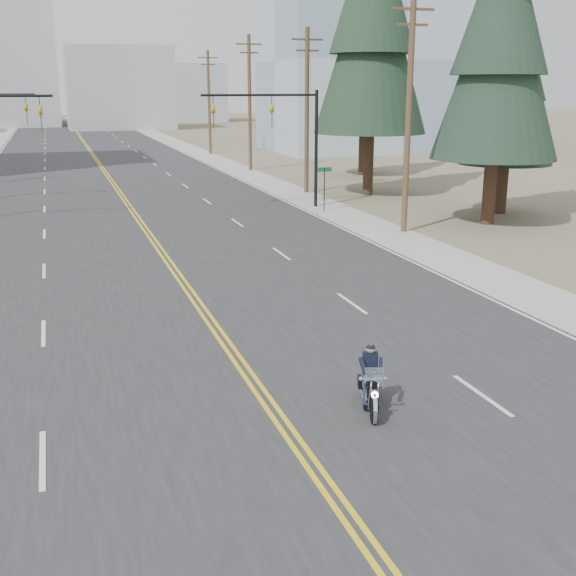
{
  "coord_description": "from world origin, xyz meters",
  "views": [
    {
      "loc": [
        -4.33,
        -9.71,
        7.12
      ],
      "look_at": [
        1.79,
        9.16,
        1.6
      ],
      "focal_mm": 45.0,
      "sensor_mm": 36.0,
      "label": 1
    }
  ],
  "objects": [
    {
      "name": "traffic_mast_right",
      "position": [
        8.98,
        32.0,
        4.94
      ],
      "size": [
        7.1,
        0.26,
        7.0
      ],
      "color": "black",
      "rests_on": "ground"
    },
    {
      "name": "ground_plane",
      "position": [
        0.0,
        0.0,
        0.0
      ],
      "size": [
        400.0,
        400.0,
        0.0
      ],
      "primitive_type": "plane",
      "color": "#776D56",
      "rests_on": "ground"
    },
    {
      "name": "utility_pole_c",
      "position": [
        12.5,
        38.0,
        5.73
      ],
      "size": [
        2.2,
        0.3,
        11.0
      ],
      "color": "brown",
      "rests_on": "ground"
    },
    {
      "name": "haze_bldg_b",
      "position": [
        8.0,
        125.0,
        7.0
      ],
      "size": [
        18.0,
        14.0,
        14.0
      ],
      "primitive_type": "cube",
      "color": "#ADB2B7",
      "rests_on": "ground"
    },
    {
      "name": "road",
      "position": [
        0.0,
        70.0,
        0.01
      ],
      "size": [
        20.0,
        200.0,
        0.01
      ],
      "primitive_type": "cube",
      "color": "#303033",
      "rests_on": "ground"
    },
    {
      "name": "utility_pole_b",
      "position": [
        12.5,
        23.0,
        5.98
      ],
      "size": [
        2.2,
        0.3,
        11.5
      ],
      "color": "brown",
      "rests_on": "ground"
    },
    {
      "name": "conifer_mid",
      "position": [
        20.48,
        26.43,
        8.25
      ],
      "size": [
        5.39,
        5.39,
        14.38
      ],
      "rotation": [
        0.0,
        0.0,
        0.0
      ],
      "color": "#382619",
      "rests_on": "ground"
    },
    {
      "name": "conifer_far",
      "position": [
        20.53,
        46.6,
        9.76
      ],
      "size": [
        6.35,
        6.35,
        17.01
      ],
      "rotation": [
        0.0,
        0.0,
        -0.28
      ],
      "color": "#382619",
      "rests_on": "ground"
    },
    {
      "name": "haze_bldg_c",
      "position": [
        40.0,
        110.0,
        9.0
      ],
      "size": [
        16.0,
        12.0,
        18.0
      ],
      "primitive_type": "cube",
      "color": "#B7BCC6",
      "rests_on": "ground"
    },
    {
      "name": "glass_building",
      "position": [
        32.0,
        70.0,
        10.0
      ],
      "size": [
        24.0,
        16.0,
        20.0
      ],
      "primitive_type": "cube",
      "color": "#9EB5CC",
      "rests_on": "ground"
    },
    {
      "name": "sidewalk_right",
      "position": [
        11.5,
        70.0,
        0.01
      ],
      "size": [
        3.0,
        200.0,
        0.01
      ],
      "primitive_type": "cube",
      "color": "#A5A5A0",
      "rests_on": "ground"
    },
    {
      "name": "street_sign",
      "position": [
        10.8,
        30.0,
        1.8
      ],
      "size": [
        0.9,
        0.06,
        2.62
      ],
      "color": "black",
      "rests_on": "ground"
    },
    {
      "name": "conifer_near",
      "position": [
        17.83,
        23.64,
        9.99
      ],
      "size": [
        6.57,
        6.57,
        17.4
      ],
      "rotation": [
        0.0,
        0.0,
        0.01
      ],
      "color": "#382619",
      "rests_on": "ground"
    },
    {
      "name": "haze_bldg_e",
      "position": [
        25.0,
        150.0,
        6.0
      ],
      "size": [
        14.0,
        14.0,
        12.0
      ],
      "primitive_type": "cube",
      "color": "#B7BCC6",
      "rests_on": "ground"
    },
    {
      "name": "utility_pole_e",
      "position": [
        12.5,
        70.0,
        5.73
      ],
      "size": [
        2.2,
        0.3,
        11.0
      ],
      "color": "brown",
      "rests_on": "ground"
    },
    {
      "name": "motorcyclist",
      "position": [
        2.15,
        4.16,
        0.74
      ],
      "size": [
        1.37,
        2.06,
        1.48
      ],
      "primitive_type": null,
      "rotation": [
        0.0,
        0.0,
        2.82
      ],
      "color": "black",
      "rests_on": "ground"
    },
    {
      "name": "conifer_tall",
      "position": [
        16.19,
        35.77,
        11.95
      ],
      "size": [
        7.49,
        7.49,
        20.81
      ],
      "rotation": [
        0.0,
        0.0,
        -0.25
      ],
      "color": "#382619",
      "rests_on": "ground"
    },
    {
      "name": "utility_pole_d",
      "position": [
        12.5,
        53.0,
        5.98
      ],
      "size": [
        2.2,
        0.3,
        11.5
      ],
      "color": "brown",
      "rests_on": "ground"
    }
  ]
}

